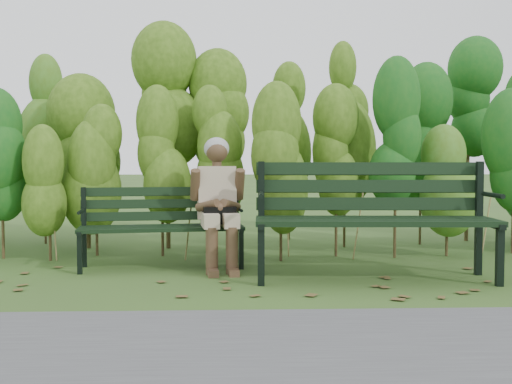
{
  "coord_description": "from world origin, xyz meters",
  "views": [
    {
      "loc": [
        -0.2,
        -4.95,
        1.03
      ],
      "look_at": [
        0.0,
        0.35,
        0.75
      ],
      "focal_mm": 42.0,
      "sensor_mm": 36.0,
      "label": 1
    }
  ],
  "objects": [
    {
      "name": "ground",
      "position": [
        0.0,
        0.0,
        0.0
      ],
      "size": [
        80.0,
        80.0,
        0.0
      ],
      "primitive_type": "plane",
      "color": "#374F22"
    },
    {
      "name": "footpath",
      "position": [
        0.0,
        -2.2,
        0.01
      ],
      "size": [
        60.0,
        2.5,
        0.01
      ],
      "primitive_type": "cube",
      "color": "#474749",
      "rests_on": "ground"
    },
    {
      "name": "hedge_band",
      "position": [
        0.0,
        1.86,
        1.26
      ],
      "size": [
        11.04,
        1.67,
        2.42
      ],
      "color": "#47381E",
      "rests_on": "ground"
    },
    {
      "name": "leaf_litter",
      "position": [
        0.02,
        -0.2,
        0.0
      ],
      "size": [
        6.0,
        2.24,
        0.01
      ],
      "color": "brown",
      "rests_on": "ground"
    },
    {
      "name": "bench_left",
      "position": [
        -0.9,
        0.84,
        0.46
      ],
      "size": [
        1.6,
        0.7,
        0.77
      ],
      "color": "black",
      "rests_on": "ground"
    },
    {
      "name": "bench_right",
      "position": [
        1.02,
        0.23,
        0.6
      ],
      "size": [
        2.07,
        0.77,
        1.02
      ],
      "color": "black",
      "rests_on": "ground"
    },
    {
      "name": "seated_woman",
      "position": [
        -0.35,
        0.75,
        0.69
      ],
      "size": [
        0.54,
        0.79,
        1.25
      ],
      "color": "tan",
      "rests_on": "ground"
    }
  ]
}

